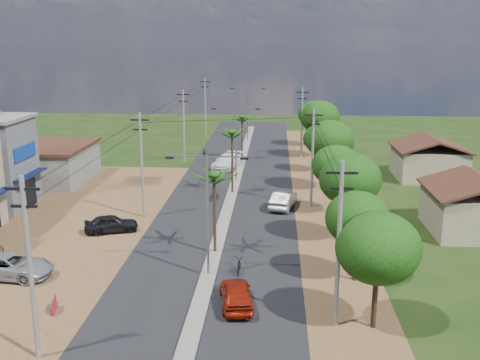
% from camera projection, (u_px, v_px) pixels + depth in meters
% --- Properties ---
extents(ground, '(160.00, 160.00, 0.00)m').
position_uv_depth(ground, '(208.00, 276.00, 36.14)').
color(ground, black).
rests_on(ground, ground).
extents(road, '(12.00, 110.00, 0.04)m').
position_uv_depth(road, '(228.00, 208.00, 50.66)').
color(road, black).
rests_on(road, ground).
extents(median, '(1.00, 90.00, 0.18)m').
position_uv_depth(median, '(231.00, 198.00, 53.54)').
color(median, '#605E56').
rests_on(median, ground).
extents(dirt_lot_west, '(18.00, 46.00, 0.04)m').
position_uv_depth(dirt_lot_west, '(34.00, 230.00, 44.81)').
color(dirt_lot_west, '#52371C').
rests_on(dirt_lot_west, ground).
extents(dirt_shoulder_east, '(5.00, 90.00, 0.03)m').
position_uv_depth(dirt_shoulder_east, '(323.00, 210.00, 50.13)').
color(dirt_shoulder_east, '#52371C').
rests_on(dirt_shoulder_east, ground).
extents(low_shed, '(10.40, 10.40, 3.95)m').
position_uv_depth(low_shed, '(40.00, 163.00, 60.20)').
color(low_shed, '#605E56').
rests_on(low_shed, ground).
extents(house_east_near, '(7.60, 7.50, 4.60)m').
position_uv_depth(house_east_near, '(476.00, 203.00, 44.00)').
color(house_east_near, gray).
rests_on(house_east_near, ground).
extents(house_east_far, '(7.60, 7.50, 4.60)m').
position_uv_depth(house_east_far, '(429.00, 157.00, 61.36)').
color(house_east_far, gray).
rests_on(house_east_far, ground).
extents(tree_east_a, '(4.40, 4.40, 6.37)m').
position_uv_depth(tree_east_a, '(378.00, 248.00, 28.66)').
color(tree_east_a, black).
rests_on(tree_east_a, ground).
extents(tree_east_b, '(4.00, 4.00, 5.83)m').
position_uv_depth(tree_east_b, '(357.00, 219.00, 34.57)').
color(tree_east_b, black).
rests_on(tree_east_b, ground).
extents(tree_east_c, '(4.60, 4.60, 6.83)m').
position_uv_depth(tree_east_c, '(350.00, 179.00, 41.14)').
color(tree_east_c, black).
rests_on(tree_east_c, ground).
extents(tree_east_d, '(4.20, 4.20, 6.13)m').
position_uv_depth(tree_east_d, '(336.00, 166.00, 48.06)').
color(tree_east_d, black).
rests_on(tree_east_d, ground).
extents(tree_east_e, '(4.80, 4.80, 7.14)m').
position_uv_depth(tree_east_e, '(330.00, 141.00, 55.61)').
color(tree_east_e, black).
rests_on(tree_east_e, ground).
extents(tree_east_f, '(3.80, 3.80, 5.52)m').
position_uv_depth(tree_east_f, '(320.00, 139.00, 63.67)').
color(tree_east_f, black).
rests_on(tree_east_f, ground).
extents(tree_east_g, '(5.00, 5.00, 7.38)m').
position_uv_depth(tree_east_g, '(320.00, 117.00, 71.04)').
color(tree_east_g, black).
rests_on(tree_east_g, ground).
extents(tree_east_h, '(4.40, 4.40, 6.52)m').
position_uv_depth(tree_east_h, '(314.00, 114.00, 78.95)').
color(tree_east_h, black).
rests_on(tree_east_h, ground).
extents(palm_median_near, '(2.00, 2.00, 6.15)m').
position_uv_depth(palm_median_near, '(214.00, 178.00, 38.67)').
color(palm_median_near, black).
rests_on(palm_median_near, ground).
extents(palm_median_mid, '(2.00, 2.00, 6.55)m').
position_uv_depth(palm_median_mid, '(232.00, 135.00, 54.07)').
color(palm_median_mid, black).
rests_on(palm_median_mid, ground).
extents(palm_median_far, '(2.00, 2.00, 5.85)m').
position_uv_depth(palm_median_far, '(242.00, 119.00, 69.71)').
color(palm_median_far, black).
rests_on(palm_median_far, ground).
extents(streetlight_near, '(5.10, 0.18, 8.00)m').
position_uv_depth(streetlight_near, '(207.00, 205.00, 34.98)').
color(streetlight_near, gray).
rests_on(streetlight_near, ground).
extents(streetlight_mid, '(5.10, 0.18, 8.00)m').
position_uv_depth(streetlight_mid, '(236.00, 138.00, 59.18)').
color(streetlight_mid, gray).
rests_on(streetlight_mid, ground).
extents(streetlight_far, '(5.10, 0.18, 8.00)m').
position_uv_depth(streetlight_far, '(248.00, 109.00, 83.38)').
color(streetlight_far, gray).
rests_on(streetlight_far, ground).
extents(utility_pole_w_a, '(1.60, 0.24, 9.00)m').
position_uv_depth(utility_pole_w_a, '(30.00, 266.00, 25.74)').
color(utility_pole_w_a, '#605E56').
rests_on(utility_pole_w_a, ground).
extents(utility_pole_w_b, '(1.60, 0.24, 9.00)m').
position_uv_depth(utility_pole_w_b, '(142.00, 163.00, 47.03)').
color(utility_pole_w_b, '#605E56').
rests_on(utility_pole_w_b, ground).
extents(utility_pole_w_c, '(1.60, 0.24, 9.00)m').
position_uv_depth(utility_pole_w_c, '(184.00, 125.00, 68.33)').
color(utility_pole_w_c, '#605E56').
rests_on(utility_pole_w_c, ground).
extents(utility_pole_w_d, '(1.60, 0.24, 9.00)m').
position_uv_depth(utility_pole_w_d, '(205.00, 105.00, 88.66)').
color(utility_pole_w_d, '#605E56').
rests_on(utility_pole_w_d, ground).
extents(utility_pole_e_a, '(1.60, 0.24, 9.00)m').
position_uv_depth(utility_pole_e_a, '(339.00, 242.00, 28.71)').
color(utility_pole_e_a, '#605E56').
rests_on(utility_pole_e_a, ground).
extents(utility_pole_e_b, '(1.60, 0.24, 9.00)m').
position_uv_depth(utility_pole_e_b, '(312.00, 156.00, 50.01)').
color(utility_pole_e_b, '#605E56').
rests_on(utility_pole_e_b, ground).
extents(utility_pole_e_c, '(1.60, 0.24, 9.00)m').
position_uv_depth(utility_pole_e_c, '(302.00, 121.00, 71.30)').
color(utility_pole_e_c, '#605E56').
rests_on(utility_pole_e_c, ground).
extents(car_red_near, '(2.37, 4.54, 1.48)m').
position_uv_depth(car_red_near, '(236.00, 294.00, 31.94)').
color(car_red_near, maroon).
rests_on(car_red_near, ground).
extents(car_silver_mid, '(2.70, 4.93, 1.54)m').
position_uv_depth(car_silver_mid, '(284.00, 200.00, 50.61)').
color(car_silver_mid, gray).
rests_on(car_silver_mid, ground).
extents(car_white_far, '(3.76, 6.05, 1.64)m').
position_uv_depth(car_white_far, '(227.00, 162.00, 66.20)').
color(car_white_far, silver).
rests_on(car_white_far, ground).
extents(car_parked_silver, '(5.65, 3.00, 1.51)m').
position_uv_depth(car_parked_silver, '(11.00, 266.00, 35.80)').
color(car_parked_silver, gray).
rests_on(car_parked_silver, ground).
extents(car_parked_dark, '(4.46, 2.94, 1.41)m').
position_uv_depth(car_parked_dark, '(111.00, 224.00, 44.19)').
color(car_parked_dark, black).
rests_on(car_parked_dark, ground).
extents(moto_rider_east, '(0.65, 1.80, 0.94)m').
position_uv_depth(moto_rider_east, '(238.00, 267.00, 36.49)').
color(moto_rider_east, black).
rests_on(moto_rider_east, ground).
extents(moto_rider_west_a, '(1.24, 1.80, 0.90)m').
position_uv_depth(moto_rider_west_a, '(214.00, 196.00, 53.20)').
color(moto_rider_west_a, black).
rests_on(moto_rider_west_a, ground).
extents(moto_rider_west_b, '(1.08, 1.85, 1.07)m').
position_uv_depth(moto_rider_west_b, '(204.00, 153.00, 72.82)').
color(moto_rider_west_b, black).
rests_on(moto_rider_west_b, ground).
extents(roadside_sign, '(0.31, 1.07, 0.90)m').
position_uv_depth(roadside_sign, '(54.00, 305.00, 31.25)').
color(roadside_sign, '#AD1035').
rests_on(roadside_sign, ground).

